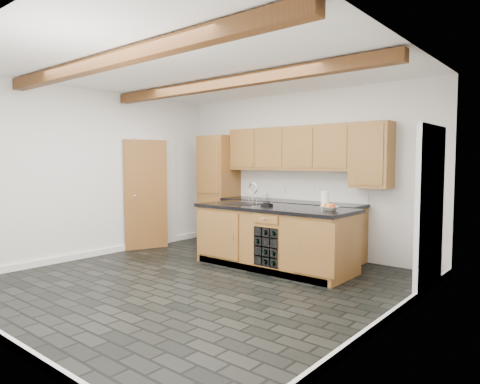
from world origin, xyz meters
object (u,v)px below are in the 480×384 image
(island, at_px, (274,237))
(fruit_bowl, at_px, (330,208))
(paper_towel, at_px, (325,200))
(kitchen_scale, at_px, (267,204))

(island, xyz_separation_m, fruit_bowl, (0.91, 0.03, 0.50))
(island, height_order, paper_towel, paper_towel)
(fruit_bowl, xyz_separation_m, paper_towel, (-0.11, 0.08, 0.10))
(kitchen_scale, xyz_separation_m, paper_towel, (0.91, 0.14, 0.10))
(fruit_bowl, bearing_deg, island, -178.35)
(kitchen_scale, distance_m, fruit_bowl, 1.02)
(paper_towel, bearing_deg, kitchen_scale, -171.53)
(fruit_bowl, relative_size, paper_towel, 0.96)
(island, relative_size, kitchen_scale, 13.21)
(island, distance_m, fruit_bowl, 1.04)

